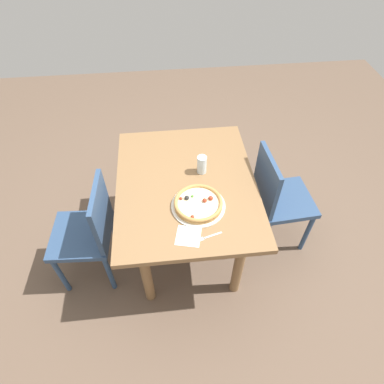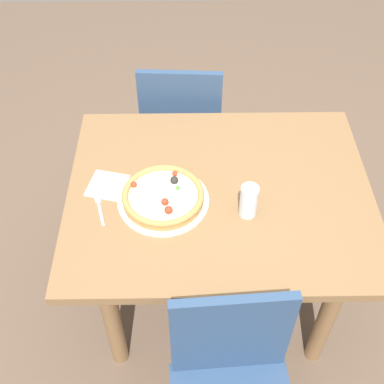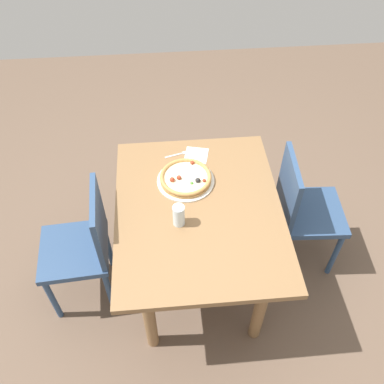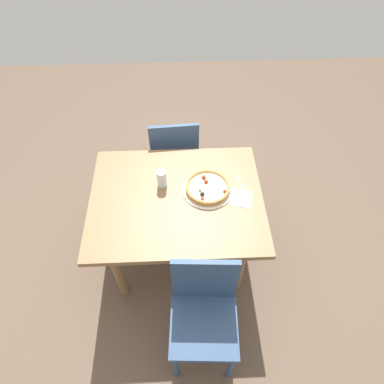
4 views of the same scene
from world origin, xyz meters
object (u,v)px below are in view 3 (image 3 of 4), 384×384
Objects in this scene: chair_near at (84,245)px; drinking_glass at (179,215)px; pizza at (186,178)px; dining_table at (198,221)px; chair_far at (302,208)px; plate at (186,181)px; napkin at (196,155)px; fork at (180,154)px.

chair_near is 6.78× the size of drinking_glass.
dining_table is at bearing 14.61° from pizza.
pizza is at bearing -91.79° from chair_far.
chair_near is 1.00× the size of chair_far.
chair_far is 2.63× the size of plate.
chair_near and chair_far have the same top height.
dining_table is 0.69m from chair_near.
drinking_glass is at bearing -51.09° from dining_table.
napkin is at bearing -110.12° from chair_far.
pizza is 0.31m from drinking_glass.
fork is 1.24× the size of drinking_glass.
pizza is 2.31× the size of drinking_glass.
fork is at bearing -175.32° from pizza.
napkin is (-0.28, -0.65, 0.25)m from chair_far.
dining_table is 0.25m from plate.
chair_near is at bearing -88.67° from dining_table.
chair_far is 5.45× the size of fork.
dining_table is 8.78× the size of drinking_glass.
pizza is (-0.23, 0.62, 0.28)m from chair_near.
drinking_glass is (0.31, -0.06, 0.04)m from pizza.
chair_near is 0.87m from napkin.
chair_near reaches higher than pizza.
dining_table is at bearing 14.63° from plate.
chair_near reaches higher than fork.
plate is at bearing -165.37° from dining_table.
pizza is 0.24m from fork.
pizza is (-0.07, -0.73, 0.28)m from chair_far.
dining_table is 0.23m from drinking_glass.
chair_near is at bearing -69.87° from plate.
pizza is 1.85× the size of fork.
pizza is at bearing -100.72° from fork.
fork reaches higher than napkin.
chair_far is at bearing 102.23° from dining_table.
dining_table is 3.41× the size of plate.
chair_far reaches higher than dining_table.
napkin is at bearing -61.58° from chair_near.
chair_far is 2.94× the size of pizza.
plate is at bearing -100.75° from fork.
chair_near is at bearing -57.82° from napkin.
pizza is (0.00, 0.00, 0.03)m from plate.
napkin is (-0.43, 0.03, 0.11)m from dining_table.
chair_far is 6.78× the size of drinking_glass.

